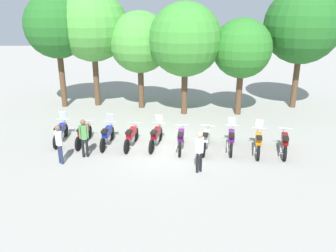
# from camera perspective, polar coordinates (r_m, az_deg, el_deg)

# --- Properties ---
(ground_plane) EXTENTS (80.00, 80.00, 0.00)m
(ground_plane) POSITION_cam_1_polar(r_m,az_deg,el_deg) (16.12, 0.03, -3.61)
(ground_plane) COLOR #9E9B93
(motorcycle_0) EXTENTS (0.62, 2.19, 1.37)m
(motorcycle_0) POSITION_cam_1_polar(r_m,az_deg,el_deg) (17.39, -17.22, -0.92)
(motorcycle_0) COLOR black
(motorcycle_0) RESTS_ON ground_plane
(motorcycle_1) EXTENTS (0.65, 2.19, 0.99)m
(motorcycle_1) POSITION_cam_1_polar(r_m,az_deg,el_deg) (16.89, -13.70, -1.24)
(motorcycle_1) COLOR black
(motorcycle_1) RESTS_ON ground_plane
(motorcycle_2) EXTENTS (0.66, 2.19, 1.37)m
(motorcycle_2) POSITION_cam_1_polar(r_m,az_deg,el_deg) (16.49, -9.96, -1.43)
(motorcycle_2) COLOR black
(motorcycle_2) RESTS_ON ground_plane
(motorcycle_3) EXTENTS (0.74, 2.17, 0.99)m
(motorcycle_3) POSITION_cam_1_polar(r_m,az_deg,el_deg) (16.20, -6.04, -1.68)
(motorcycle_3) COLOR black
(motorcycle_3) RESTS_ON ground_plane
(motorcycle_4) EXTENTS (0.79, 2.15, 1.37)m
(motorcycle_4) POSITION_cam_1_polar(r_m,az_deg,el_deg) (16.11, -1.99, -1.64)
(motorcycle_4) COLOR black
(motorcycle_4) RESTS_ON ground_plane
(motorcycle_5) EXTENTS (0.64, 2.19, 0.99)m
(motorcycle_5) POSITION_cam_1_polar(r_m,az_deg,el_deg) (15.82, 2.11, -2.11)
(motorcycle_5) COLOR black
(motorcycle_5) RESTS_ON ground_plane
(motorcycle_6) EXTENTS (0.79, 2.15, 0.99)m
(motorcycle_6) POSITION_cam_1_polar(r_m,az_deg,el_deg) (15.86, 6.27, -2.17)
(motorcycle_6) COLOR black
(motorcycle_6) RESTS_ON ground_plane
(motorcycle_7) EXTENTS (0.72, 2.17, 1.37)m
(motorcycle_7) POSITION_cam_1_polar(r_m,az_deg,el_deg) (16.02, 10.34, -2.09)
(motorcycle_7) COLOR black
(motorcycle_7) RESTS_ON ground_plane
(motorcycle_8) EXTENTS (0.79, 2.15, 1.37)m
(motorcycle_8) POSITION_cam_1_polar(r_m,az_deg,el_deg) (15.97, 14.62, -2.51)
(motorcycle_8) COLOR black
(motorcycle_8) RESTS_ON ground_plane
(motorcycle_9) EXTENTS (0.83, 2.14, 0.99)m
(motorcycle_9) POSITION_cam_1_polar(r_m,az_deg,el_deg) (16.24, 18.57, -2.60)
(motorcycle_9) COLOR black
(motorcycle_9) RESTS_ON ground_plane
(person_0) EXTENTS (0.41, 0.28, 1.72)m
(person_0) POSITION_cam_1_polar(r_m,az_deg,el_deg) (15.25, -13.64, -1.49)
(person_0) COLOR black
(person_0) RESTS_ON ground_plane
(person_1) EXTENTS (0.34, 0.34, 1.70)m
(person_1) POSITION_cam_1_polar(r_m,az_deg,el_deg) (14.91, -17.46, -2.43)
(person_1) COLOR #232D4C
(person_1) RESTS_ON ground_plane
(person_2) EXTENTS (0.37, 0.31, 1.71)m
(person_2) POSITION_cam_1_polar(r_m,az_deg,el_deg) (13.57, 5.20, -3.73)
(person_2) COLOR black
(person_2) RESTS_ON ground_plane
(tree_0) EXTENTS (3.89, 3.89, 6.98)m
(tree_0) POSITION_cam_1_polar(r_m,az_deg,el_deg) (22.66, -17.79, 15.35)
(tree_0) COLOR brown
(tree_0) RESTS_ON ground_plane
(tree_1) EXTENTS (4.34, 4.34, 7.19)m
(tree_1) POSITION_cam_1_polar(r_m,az_deg,el_deg) (22.45, -12.30, 15.77)
(tree_1) COLOR brown
(tree_1) RESTS_ON ground_plane
(tree_2) EXTENTS (3.69, 3.69, 5.94)m
(tree_2) POSITION_cam_1_polar(r_m,az_deg,el_deg) (21.55, -4.65, 13.53)
(tree_2) COLOR brown
(tree_2) RESTS_ON ground_plane
(tree_3) EXTENTS (4.17, 4.17, 6.46)m
(tree_3) POSITION_cam_1_polar(r_m,az_deg,el_deg) (20.19, 2.84, 13.96)
(tree_3) COLOR brown
(tree_3) RESTS_ON ground_plane
(tree_4) EXTENTS (3.38, 3.38, 5.59)m
(tree_4) POSITION_cam_1_polar(r_m,az_deg,el_deg) (20.56, 12.07, 12.31)
(tree_4) COLOR brown
(tree_4) RESTS_ON ground_plane
(tree_5) EXTENTS (4.56, 4.56, 7.34)m
(tree_5) POSITION_cam_1_polar(r_m,az_deg,el_deg) (22.94, 21.21, 15.12)
(tree_5) COLOR brown
(tree_5) RESTS_ON ground_plane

